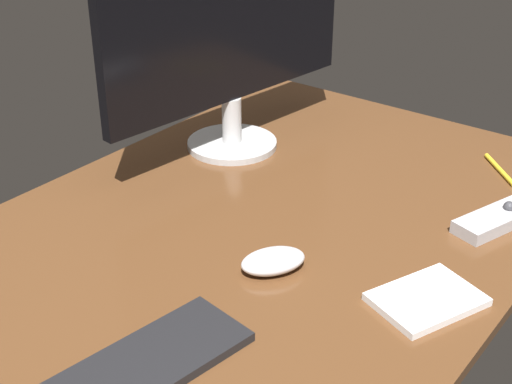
{
  "coord_description": "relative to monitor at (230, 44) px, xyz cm",
  "views": [
    {
      "loc": [
        -77.92,
        -63.83,
        65.97
      ],
      "look_at": [
        7.51,
        1.41,
        8.0
      ],
      "focal_mm": 50.98,
      "sensor_mm": 36.0,
      "label": 1
    }
  ],
  "objects": [
    {
      "name": "media_remote",
      "position": [
        2.18,
        -55.97,
        -20.97
      ],
      "size": [
        16.84,
        10.35,
        3.64
      ],
      "rotation": [
        0.0,
        0.0,
        -0.31
      ],
      "color": "#B7B7BC",
      "rests_on": "desk"
    },
    {
      "name": "pen",
      "position": [
        22.66,
        -49.03,
        -21.7
      ],
      "size": [
        10.07,
        9.8,
        0.93
      ],
      "primitive_type": "cylinder",
      "rotation": [
        0.0,
        1.57,
        0.77
      ],
      "color": "yellow",
      "rests_on": "desk"
    },
    {
      "name": "desk",
      "position": [
        -29.3,
        -24.37,
        -23.17
      ],
      "size": [
        140.0,
        84.0,
        2.0
      ],
      "primitive_type": "cube",
      "color": "brown",
      "rests_on": "ground"
    },
    {
      "name": "computer_mouse",
      "position": [
        -31.6,
        -33.75,
        -20.5
      ],
      "size": [
        12.05,
        10.72,
        3.34
      ],
      "primitive_type": "ellipsoid",
      "rotation": [
        0.0,
        0.0,
        -0.55
      ],
      "color": "silver",
      "rests_on": "desk"
    },
    {
      "name": "monitor",
      "position": [
        0.0,
        0.0,
        0.0
      ],
      "size": [
        60.78,
        18.71,
        39.35
      ],
      "rotation": [
        0.0,
        0.0,
        -0.12
      ],
      "color": "silver",
      "rests_on": "desk"
    },
    {
      "name": "notepad",
      "position": [
        -24.8,
        -56.31,
        -21.58
      ],
      "size": [
        18.1,
        15.71,
        1.17
      ],
      "primitive_type": "cube",
      "rotation": [
        0.0,
        0.0,
        -0.38
      ],
      "color": "white",
      "rests_on": "desk"
    }
  ]
}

